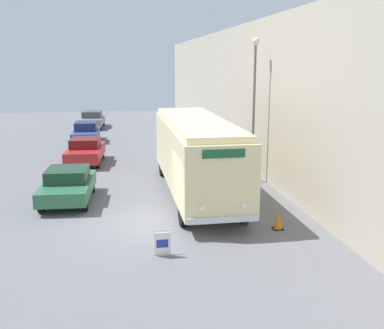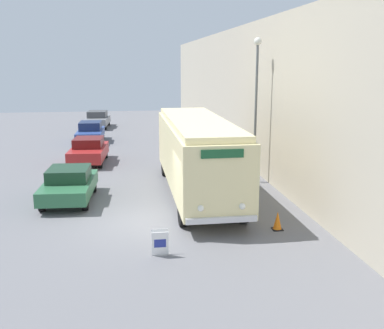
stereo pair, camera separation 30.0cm
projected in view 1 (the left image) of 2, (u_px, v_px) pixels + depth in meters
name	position (u px, v px, depth m)	size (l,w,h in m)	color
ground_plane	(152.00, 223.00, 16.39)	(80.00, 80.00, 0.00)	slate
building_wall_right	(243.00, 94.00, 26.13)	(0.30, 60.00, 7.85)	#B2A893
vintage_bus	(196.00, 152.00, 19.50)	(2.53, 10.44, 3.37)	black
sign_board	(162.00, 244.00, 13.55)	(0.51, 0.30, 0.79)	gray
streetlamp	(254.00, 91.00, 21.16)	(0.36, 0.36, 6.86)	#595E60
parked_car_near	(68.00, 185.00, 18.80)	(2.16, 4.11, 1.42)	black
parked_car_mid	(85.00, 151.00, 26.01)	(2.17, 4.19, 1.47)	black
parked_car_far	(86.00, 132.00, 32.94)	(1.89, 4.37, 1.50)	black
parked_car_distant	(92.00, 119.00, 40.45)	(2.21, 4.47, 1.49)	black
traffic_cone	(278.00, 220.00, 15.74)	(0.36, 0.36, 0.66)	black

